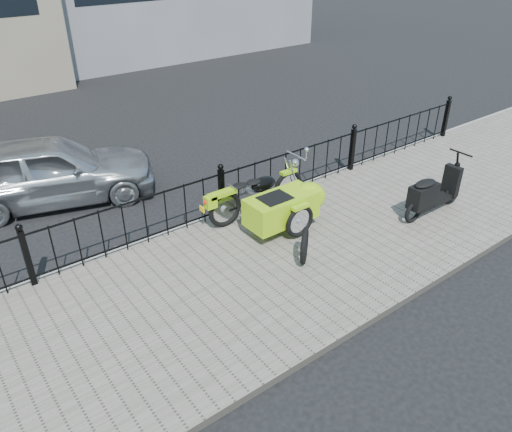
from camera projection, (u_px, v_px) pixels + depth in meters
ground at (264, 251)px, 8.70m from camera, size 120.00×120.00×0.00m
sidewalk at (283, 261)px, 8.33m from camera, size 30.00×3.80×0.12m
curb at (219, 215)px, 9.67m from camera, size 30.00×0.10×0.12m
iron_fence at (222, 194)px, 9.31m from camera, size 14.11×0.11×1.08m
motorcycle_sidecar at (284, 202)px, 9.01m from camera, size 2.28×1.48×0.98m
scooter at (431, 194)px, 9.36m from camera, size 1.64×0.48×1.11m
spare_tire at (304, 246)px, 8.07m from camera, size 0.52×0.49×0.62m
sedan_car at (50, 170)px, 9.96m from camera, size 4.35×2.74×1.38m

